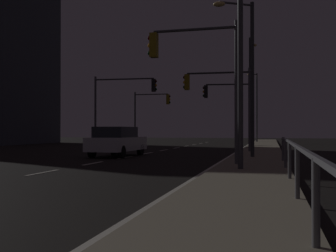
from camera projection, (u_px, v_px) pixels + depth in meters
name	position (u px, v px, depth m)	size (l,w,h in m)	color
ground_plane	(128.00, 157.00, 22.06)	(112.00, 112.00, 0.00)	black
sidewalk_right	(258.00, 157.00, 20.50)	(2.51, 77.00, 0.14)	gray
lane_markings_center	(147.00, 153.00, 25.46)	(0.14, 50.00, 0.01)	silver
lane_edge_line	(235.00, 153.00, 25.72)	(0.14, 53.00, 0.01)	silver
car	(117.00, 141.00, 22.45)	(1.96, 4.46, 1.57)	silver
traffic_light_mid_left	(219.00, 93.00, 25.52)	(4.10, 0.35, 4.97)	#4C4C51
traffic_light_near_left	(150.00, 107.00, 41.43)	(3.68, 0.34, 5.16)	#38383D
traffic_light_near_right	(197.00, 65.00, 16.15)	(3.55, 0.35, 5.35)	#4C4C51
traffic_light_far_right	(122.00, 97.00, 32.24)	(4.95, 0.46, 5.54)	#4C4C51
traffic_light_far_center	(229.00, 101.00, 31.76)	(3.60, 0.65, 4.94)	#4C4C51
street_lamp_far_end	(246.00, 63.00, 19.88)	(1.82, 1.16, 7.31)	#2D3033
street_lamp_corner	(232.00, 18.00, 13.74)	(1.85, 0.69, 8.26)	#38383D
street_lamp_median	(256.00, 101.00, 46.33)	(1.04, 1.37, 7.52)	#4C4C51
street_lamp_mid_block	(251.00, 83.00, 30.71)	(0.56, 1.83, 7.93)	#2D3033
barrier_fence	(293.00, 153.00, 9.33)	(0.09, 16.62, 0.98)	#59595E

